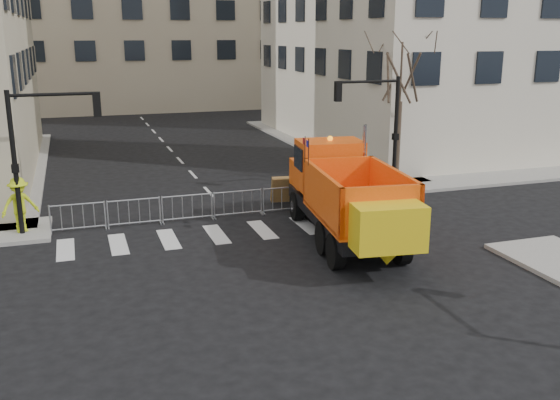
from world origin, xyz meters
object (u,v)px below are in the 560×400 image
object	(u,v)px
cop_a	(300,195)
cop_c	(307,194)
newspaper_box	(336,193)
worker	(20,205)
plow_truck	(347,194)
cop_b	(302,193)

from	to	relation	value
cop_a	cop_c	distance (m)	0.33
cop_c	newspaper_box	distance (m)	1.48
cop_c	newspaper_box	world-z (taller)	cop_c
newspaper_box	cop_a	bearing A→B (deg)	178.45
worker	newspaper_box	size ratio (longest dim) A/B	1.88
plow_truck	cop_b	distance (m)	3.91
cop_a	cop_b	world-z (taller)	cop_b
worker	plow_truck	bearing A→B (deg)	-41.59
worker	cop_a	bearing A→B (deg)	-23.30
cop_a	newspaper_box	distance (m)	1.80
newspaper_box	plow_truck	bearing A→B (deg)	-119.30
newspaper_box	cop_b	bearing A→B (deg)	178.91
cop_a	newspaper_box	world-z (taller)	cop_a
cop_a	cop_b	xyz separation A→B (m)	(0.09, 0.00, 0.06)
plow_truck	cop_c	bearing A→B (deg)	7.67
cop_c	worker	bearing A→B (deg)	-37.96
cop_b	cop_c	distance (m)	0.24
plow_truck	worker	xyz separation A→B (m)	(-11.15, 4.49, -0.61)
cop_c	newspaper_box	xyz separation A→B (m)	(1.44, 0.27, -0.17)
cop_b	cop_a	bearing A→B (deg)	26.72
cop_b	cop_c	xyz separation A→B (m)	(0.24, 0.00, -0.05)
plow_truck	worker	size ratio (longest dim) A/B	5.14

